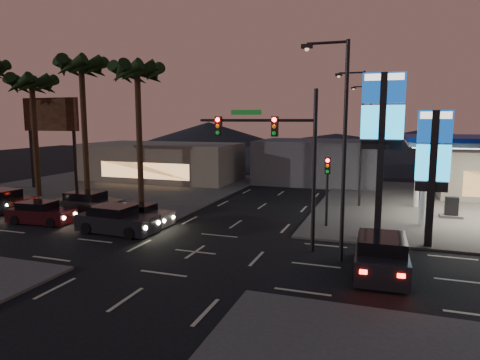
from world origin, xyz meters
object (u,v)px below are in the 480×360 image
at_px(pylon_sign_tall, 382,122).
at_px(suv_station, 381,255).
at_px(car_lane_b_rear, 4,201).
at_px(car_lane_a_front, 117,220).
at_px(traffic_signal_mast, 280,146).
at_px(car_lane_b_mid, 89,204).
at_px(pylon_sign_short, 433,158).
at_px(car_lane_a_mid, 41,213).
at_px(car_lane_b_front, 141,215).

distance_m(pylon_sign_tall, suv_station, 7.86).
height_order(pylon_sign_tall, car_lane_b_rear, pylon_sign_tall).
xyz_separation_m(pylon_sign_tall, car_lane_a_front, (-14.41, -3.59, -5.67)).
bearing_deg(traffic_signal_mast, car_lane_b_mid, 166.82).
distance_m(traffic_signal_mast, car_lane_a_front, 10.66).
relative_size(car_lane_b_mid, car_lane_b_rear, 1.00).
height_order(pylon_sign_short, car_lane_a_mid, pylon_sign_short).
bearing_deg(car_lane_b_mid, pylon_sign_short, -2.24).
bearing_deg(car_lane_b_mid, pylon_sign_tall, 0.47).
bearing_deg(suv_station, car_lane_b_mid, 164.60).
relative_size(traffic_signal_mast, car_lane_b_front, 1.97).
relative_size(car_lane_b_front, suv_station, 0.80).
xyz_separation_m(car_lane_b_mid, suv_station, (19.36, -5.33, 0.04)).
xyz_separation_m(pylon_sign_tall, car_lane_a_mid, (-20.36, -3.22, -5.76)).
xyz_separation_m(car_lane_a_front, car_lane_b_rear, (-11.24, 2.43, -0.01)).
xyz_separation_m(pylon_sign_short, car_lane_a_mid, (-22.86, -2.22, -4.02)).
relative_size(car_lane_b_rear, suv_station, 0.96).
bearing_deg(car_lane_b_mid, car_lane_a_mid, -112.84).
height_order(pylon_sign_short, traffic_signal_mast, traffic_signal_mast).
bearing_deg(car_lane_b_rear, pylon_sign_short, 0.32).
distance_m(car_lane_b_front, car_lane_b_rear, 11.60).
distance_m(car_lane_a_mid, suv_station, 20.77).
distance_m(pylon_sign_tall, car_lane_a_front, 15.89).
xyz_separation_m(car_lane_b_front, car_lane_b_rear, (-11.59, 0.38, 0.11)).
distance_m(car_lane_a_front, car_lane_b_mid, 5.79).
bearing_deg(car_lane_a_front, car_lane_a_mid, 176.44).
xyz_separation_m(pylon_sign_short, suv_station, (-2.21, -4.49, -3.88)).
height_order(car_lane_a_front, suv_station, suv_station).
bearing_deg(pylon_sign_short, traffic_signal_mast, -160.87).
relative_size(pylon_sign_tall, car_lane_a_front, 1.84).
distance_m(pylon_sign_short, car_lane_a_mid, 23.32).
distance_m(pylon_sign_short, suv_station, 6.33).
xyz_separation_m(pylon_sign_tall, car_lane_b_rear, (-25.65, -1.16, -5.68)).
relative_size(pylon_sign_tall, car_lane_b_rear, 1.85).
xyz_separation_m(car_lane_a_mid, car_lane_b_mid, (1.29, 3.06, 0.09)).
bearing_deg(car_lane_b_rear, car_lane_b_mid, 8.64).
xyz_separation_m(pylon_sign_tall, suv_station, (0.29, -5.49, -5.62)).
bearing_deg(car_lane_b_front, car_lane_b_rear, 178.12).
height_order(car_lane_b_front, suv_station, suv_station).
relative_size(car_lane_a_front, car_lane_b_mid, 1.00).
distance_m(pylon_sign_short, traffic_signal_mast, 7.69).
relative_size(car_lane_a_mid, car_lane_b_rear, 0.89).
relative_size(pylon_sign_short, car_lane_b_rear, 1.44).
relative_size(pylon_sign_short, car_lane_a_mid, 1.62).
bearing_deg(car_lane_b_rear, car_lane_a_mid, -21.32).
relative_size(pylon_sign_short, car_lane_a_front, 1.43).
relative_size(car_lane_b_front, car_lane_b_mid, 0.83).
bearing_deg(car_lane_a_front, pylon_sign_short, 8.72).
bearing_deg(suv_station, car_lane_a_mid, 173.73).
height_order(pylon_sign_short, suv_station, pylon_sign_short).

